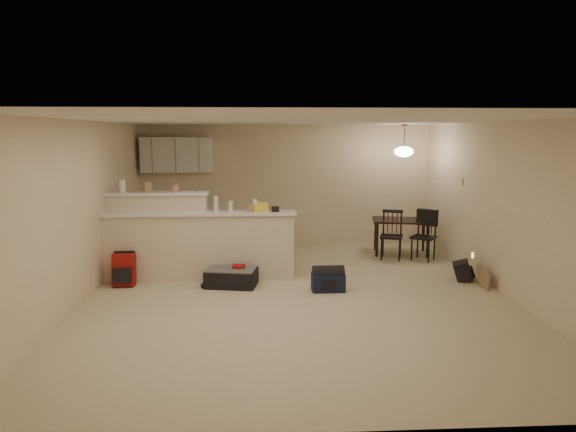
{
  "coord_description": "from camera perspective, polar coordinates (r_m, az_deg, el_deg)",
  "views": [
    {
      "loc": [
        -0.54,
        -7.18,
        2.32
      ],
      "look_at": [
        -0.1,
        0.7,
        1.05
      ],
      "focal_mm": 32.0,
      "sensor_mm": 36.0,
      "label": 1
    }
  ],
  "objects": [
    {
      "name": "thermostat",
      "position": [
        9.45,
        18.77,
        3.68
      ],
      "size": [
        0.02,
        0.12,
        0.12
      ],
      "primitive_type": "cube",
      "color": "beige",
      "rests_on": "room"
    },
    {
      "name": "cereal_box",
      "position": [
        8.53,
        -15.23,
        3.1
      ],
      "size": [
        0.1,
        0.07,
        0.16
      ],
      "primitive_type": "cube",
      "color": "#A78356",
      "rests_on": "breakfast_bar"
    },
    {
      "name": "breakfast_bar",
      "position": [
        8.42,
        -11.45,
        -2.76
      ],
      "size": [
        3.08,
        0.58,
        1.39
      ],
      "color": "beige",
      "rests_on": "ground"
    },
    {
      "name": "jar",
      "position": [
        8.62,
        -17.94,
        3.18
      ],
      "size": [
        0.1,
        0.1,
        0.2
      ],
      "primitive_type": "cylinder",
      "color": "silver",
      "rests_on": "breakfast_bar"
    },
    {
      "name": "pouch",
      "position": [
        8.17,
        -1.42,
        0.76
      ],
      "size": [
        0.12,
        0.1,
        0.08
      ],
      "primitive_type": "cube",
      "color": "#A78356",
      "rests_on": "breakfast_bar"
    },
    {
      "name": "dining_chair_near",
      "position": [
        9.71,
        11.42,
        -2.11
      ],
      "size": [
        0.5,
        0.49,
        0.91
      ],
      "primitive_type": null,
      "rotation": [
        0.0,
        0.0,
        -0.32
      ],
      "color": "black",
      "rests_on": "ground"
    },
    {
      "name": "dining_chair_far",
      "position": [
        9.78,
        14.83,
        -2.15
      ],
      "size": [
        0.55,
        0.54,
        0.91
      ],
      "primitive_type": null,
      "rotation": [
        0.0,
        0.0,
        -0.66
      ],
      "color": "black",
      "rests_on": "ground"
    },
    {
      "name": "red_backpack",
      "position": [
        8.33,
        -17.75,
        -5.7
      ],
      "size": [
        0.34,
        0.22,
        0.5
      ],
      "primitive_type": "cube",
      "rotation": [
        0.0,
        0.0,
        0.05
      ],
      "color": "maroon",
      "rests_on": "ground"
    },
    {
      "name": "extra_item_y",
      "position": [
        8.16,
        -3.69,
        1.18
      ],
      "size": [
        0.07,
        0.07,
        0.2
      ],
      "primitive_type": "cylinder",
      "color": "silver",
      "rests_on": "breakfast_bar"
    },
    {
      "name": "bag_lump",
      "position": [
        8.16,
        -2.99,
        0.96
      ],
      "size": [
        0.22,
        0.18,
        0.14
      ],
      "primitive_type": "cube",
      "color": "#A78356",
      "rests_on": "breakfast_bar"
    },
    {
      "name": "room",
      "position": [
        7.28,
        1.09,
        0.69
      ],
      "size": [
        7.0,
        7.02,
        2.5
      ],
      "color": "beige",
      "rests_on": "ground"
    },
    {
      "name": "black_daypack",
      "position": [
        8.71,
        18.84,
        -5.79
      ],
      "size": [
        0.34,
        0.4,
        0.3
      ],
      "primitive_type": "cube",
      "rotation": [
        0.0,
        0.0,
        1.23
      ],
      "color": "black",
      "rests_on": "ground"
    },
    {
      "name": "bottle_b",
      "position": [
        8.17,
        -6.41,
        1.07
      ],
      "size": [
        0.06,
        0.06,
        0.18
      ],
      "primitive_type": "cylinder",
      "color": "silver",
      "rests_on": "breakfast_bar"
    },
    {
      "name": "small_box",
      "position": [
        8.45,
        -12.34,
        3.02
      ],
      "size": [
        0.08,
        0.06,
        0.12
      ],
      "primitive_type": "cube",
      "color": "#A78356",
      "rests_on": "breakfast_bar"
    },
    {
      "name": "navy_duffel",
      "position": [
        7.72,
        4.49,
        -7.35
      ],
      "size": [
        0.49,
        0.27,
        0.26
      ],
      "primitive_type": "cube",
      "rotation": [
        0.0,
        0.0,
        0.02
      ],
      "color": "#111B37",
      "rests_on": "ground"
    },
    {
      "name": "suitcase",
      "position": [
        7.99,
        -6.29,
        -6.84
      ],
      "size": [
        0.83,
        0.62,
        0.26
      ],
      "primitive_type": "cube",
      "rotation": [
        0.0,
        0.0,
        -0.18
      ],
      "color": "black",
      "rests_on": "ground"
    },
    {
      "name": "bottle_a",
      "position": [
        8.18,
        -8.01,
        1.33
      ],
      "size": [
        0.07,
        0.07,
        0.26
      ],
      "primitive_type": "cylinder",
      "color": "silver",
      "rests_on": "breakfast_bar"
    },
    {
      "name": "pendant_lamp",
      "position": [
        10.03,
        12.75,
        7.03
      ],
      "size": [
        0.36,
        0.36,
        0.62
      ],
      "color": "brown",
      "rests_on": "room"
    },
    {
      "name": "extra_item_x",
      "position": [
        8.16,
        -3.91,
        0.84
      ],
      "size": [
        0.14,
        0.1,
        0.11
      ],
      "primitive_type": "cube",
      "color": "#A78356",
      "rests_on": "breakfast_bar"
    },
    {
      "name": "kitchen_counter",
      "position": [
        10.64,
        -11.03,
        -1.16
      ],
      "size": [
        1.8,
        0.6,
        0.9
      ],
      "primitive_type": "cube",
      "color": "white",
      "rests_on": "ground"
    },
    {
      "name": "upper_cabinets",
      "position": [
        10.64,
        -12.25,
        6.67
      ],
      "size": [
        1.4,
        0.34,
        0.7
      ],
      "primitive_type": "cube",
      "color": "white",
      "rests_on": "room"
    },
    {
      "name": "dining_table",
      "position": [
        10.17,
        12.47,
        -0.83
      ],
      "size": [
        1.2,
        0.9,
        0.68
      ],
      "rotation": [
        0.0,
        0.0,
        -0.18
      ],
      "color": "black",
      "rests_on": "ground"
    },
    {
      "name": "cardboard_sheet",
      "position": [
        8.38,
        20.95,
        -6.49
      ],
      "size": [
        0.04,
        0.39,
        0.3
      ],
      "primitive_type": "cube",
      "rotation": [
        0.0,
        0.0,
        1.51
      ],
      "color": "#A78356",
      "rests_on": "ground"
    }
  ]
}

